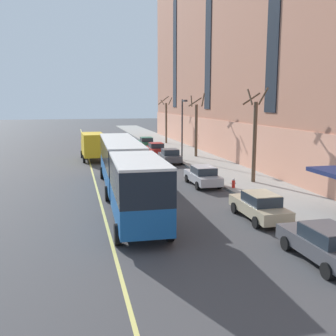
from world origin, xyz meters
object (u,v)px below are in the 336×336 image
object	(u,v)px
parked_car_champagne_4	(259,206)
street_tree_far_downtown	(166,120)
city_bus	(125,168)
fire_hydrant	(233,183)
parked_car_green_7	(146,143)
street_tree_far_uptown	(196,126)
parked_car_darkgray_6	(325,244)
parked_car_red_1	(156,149)
parked_car_darkgray_2	(170,156)
box_truck	(93,145)
street_lamp	(183,123)
street_tree_mid_block	(255,136)
parked_car_silver_5	(203,176)

from	to	relation	value
parked_car_champagne_4	street_tree_far_downtown	distance (m)	40.25
parked_car_champagne_4	street_tree_far_downtown	size ratio (longest dim) A/B	0.66
city_bus	fire_hydrant	distance (m)	8.50
parked_car_champagne_4	parked_car_green_7	world-z (taller)	same
street_tree_far_uptown	parked_car_darkgray_6	bearing A→B (deg)	-97.61
parked_car_red_1	parked_car_darkgray_2	size ratio (longest dim) A/B	1.05
parked_car_green_7	box_truck	world-z (taller)	box_truck
street_tree_far_uptown	street_lamp	size ratio (longest dim) A/B	1.11
parked_car_red_1	parked_car_champagne_4	world-z (taller)	same
city_bus	street_tree_far_downtown	xyz separation A→B (m)	(10.67, 33.73, 1.56)
parked_car_darkgray_2	street_tree_far_downtown	distance (m)	19.63
fire_hydrant	box_truck	bearing A→B (deg)	118.93
parked_car_darkgray_2	street_tree_far_uptown	size ratio (longest dim) A/B	0.59
parked_car_green_7	street_tree_far_downtown	size ratio (longest dim) A/B	0.66
parked_car_darkgray_2	fire_hydrant	world-z (taller)	parked_car_darkgray_2
street_tree_mid_block	street_lamp	xyz separation A→B (m)	(-2.34, 12.83, 0.41)
street_tree_mid_block	parked_car_champagne_4	bearing A→B (deg)	-113.58
parked_car_silver_5	street_tree_far_downtown	distance (m)	31.02
parked_car_champagne_4	parked_car_darkgray_6	world-z (taller)	same
parked_car_silver_5	street_tree_mid_block	world-z (taller)	street_tree_mid_block
box_truck	street_tree_far_uptown	distance (m)	12.15
city_bus	street_tree_far_uptown	bearing A→B (deg)	59.74
parked_car_green_7	street_tree_mid_block	size ratio (longest dim) A/B	0.64
parked_car_champagne_4	fire_hydrant	world-z (taller)	parked_car_champagne_4
parked_car_champagne_4	street_tree_mid_block	xyz separation A→B (m)	(4.00, 9.17, 3.03)
parked_car_champagne_4	parked_car_silver_5	world-z (taller)	same
parked_car_darkgray_6	street_tree_far_uptown	xyz separation A→B (m)	(4.09, 30.60, 2.92)
parked_car_red_1	parked_car_darkgray_6	world-z (taller)	same
parked_car_red_1	parked_car_green_7	bearing A→B (deg)	88.55
street_tree_far_uptown	street_tree_far_downtown	bearing A→B (deg)	90.11
parked_car_champagne_4	parked_car_red_1	bearing A→B (deg)	90.45
parked_car_silver_5	street_lamp	bearing A→B (deg)	81.62
parked_car_darkgray_2	street_tree_far_uptown	distance (m)	6.16
parked_car_darkgray_6	parked_car_champagne_4	bearing A→B (deg)	89.33
city_bus	parked_car_champagne_4	bearing A→B (deg)	-42.87
city_bus	street_tree_mid_block	world-z (taller)	street_tree_mid_block
parked_car_darkgray_2	parked_car_champagne_4	world-z (taller)	same
parked_car_green_7	street_tree_far_downtown	distance (m)	6.89
street_tree_far_uptown	parked_car_red_1	bearing A→B (deg)	145.56
street_tree_far_downtown	box_truck	bearing A→B (deg)	-128.07
parked_car_silver_5	street_tree_far_downtown	xyz separation A→B (m)	(4.19, 30.60, 2.94)
parked_car_green_7	street_tree_mid_block	xyz separation A→B (m)	(4.02, -25.99, 3.03)
parked_car_red_1	parked_car_darkgray_2	distance (m)	6.50
box_truck	fire_hydrant	size ratio (longest dim) A/B	9.37
parked_car_darkgray_6	parked_car_green_7	bearing A→B (deg)	89.93
street_tree_mid_block	street_tree_far_uptown	world-z (taller)	street_tree_mid_block
parked_car_champagne_4	street_tree_mid_block	bearing A→B (deg)	66.42
parked_car_darkgray_6	street_lamp	size ratio (longest dim) A/B	0.72
parked_car_silver_5	parked_car_darkgray_6	bearing A→B (deg)	-89.52
parked_car_silver_5	street_tree_mid_block	distance (m)	5.18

